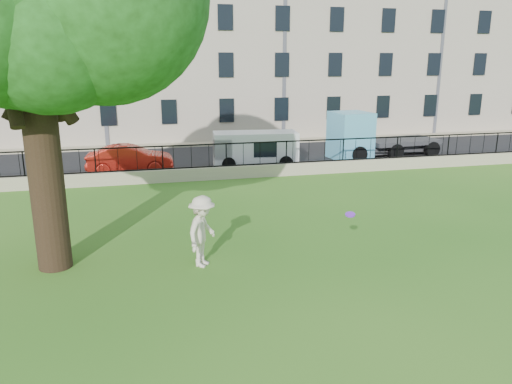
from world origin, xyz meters
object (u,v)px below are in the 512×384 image
object	(u,v)px
red_sedan	(130,159)
man	(202,231)
blue_truck	(383,134)
white_van	(255,149)
frisbee	(350,214)

from	to	relation	value
red_sedan	man	bearing A→B (deg)	-168.14
blue_truck	red_sedan	bearing A→B (deg)	178.17
blue_truck	white_van	bearing A→B (deg)	-178.63
frisbee	red_sedan	size ratio (longest dim) A/B	0.06
white_van	blue_truck	bearing A→B (deg)	12.57
frisbee	blue_truck	distance (m)	17.18
red_sedan	white_van	bearing A→B (deg)	-87.18
man	frisbee	distance (m)	4.05
red_sedan	blue_truck	distance (m)	14.51
man	white_van	xyz separation A→B (m)	(4.50, 12.57, -0.08)
man	frisbee	world-z (taller)	man
frisbee	white_van	bearing A→B (deg)	87.10
man	frisbee	size ratio (longest dim) A/B	7.48
blue_truck	frisbee	bearing A→B (deg)	-126.09
red_sedan	white_van	distance (m)	6.50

